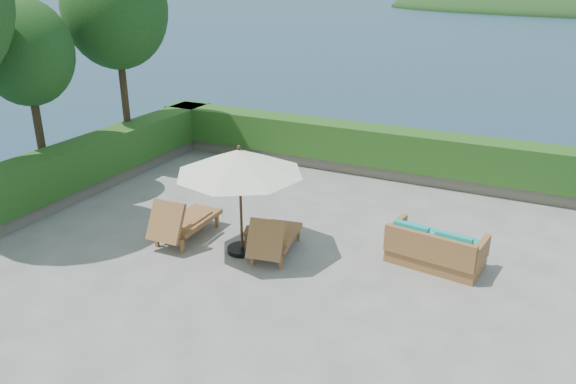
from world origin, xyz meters
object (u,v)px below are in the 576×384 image
at_px(patio_umbrella, 239,163).
at_px(side_table, 255,233).
at_px(lounge_left, 183,221).
at_px(wicker_loveseat, 435,250).
at_px(lounge_right, 274,237).

relative_size(patio_umbrella, side_table, 5.40).
height_order(patio_umbrella, lounge_left, patio_umbrella).
bearing_deg(side_table, patio_umbrella, -137.35).
bearing_deg(wicker_loveseat, side_table, -156.96).
xyz_separation_m(lounge_left, wicker_loveseat, (5.03, 1.20, -0.10)).
relative_size(side_table, wicker_loveseat, 0.28).
xyz_separation_m(side_table, wicker_loveseat, (3.43, 0.94, -0.03)).
bearing_deg(patio_umbrella, wicker_loveseat, 17.26).
distance_m(lounge_left, wicker_loveseat, 5.17).
bearing_deg(lounge_right, patio_umbrella, -178.85).
bearing_deg(patio_umbrella, lounge_left, -177.00).
relative_size(patio_umbrella, lounge_left, 1.60).
bearing_deg(wicker_loveseat, patio_umbrella, -155.07).
bearing_deg(side_table, lounge_left, -170.79).
height_order(lounge_left, side_table, lounge_left).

